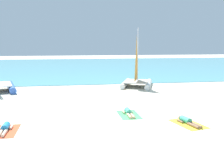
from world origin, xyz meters
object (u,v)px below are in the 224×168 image
(towel_middle, at_px, (129,115))
(towel_right, at_px, (188,124))
(sailboat_white, at_px, (137,78))
(sunbather_left, at_px, (5,128))
(sunbather_middle, at_px, (129,112))
(sunbather_right, at_px, (187,121))
(towel_left, at_px, (5,131))

(towel_middle, xyz_separation_m, towel_right, (2.52, -2.06, 0.00))
(sailboat_white, height_order, sunbather_left, sailboat_white)
(sunbather_middle, bearing_deg, towel_right, -41.04)
(sunbather_right, bearing_deg, sunbather_left, 164.62)
(sailboat_white, xyz_separation_m, towel_right, (-0.23, -11.10, -0.78))
(towel_middle, bearing_deg, sailboat_white, 73.04)
(towel_left, bearing_deg, towel_middle, 16.10)
(sunbather_left, height_order, towel_middle, sunbather_left)
(sunbather_middle, bearing_deg, towel_middle, -90.00)
(towel_middle, bearing_deg, sunbather_middle, 90.91)
(towel_right, bearing_deg, sunbather_left, 177.64)
(sailboat_white, relative_size, sunbather_middle, 3.39)
(towel_left, bearing_deg, sunbather_middle, 16.68)
(sunbather_left, bearing_deg, towel_right, -3.36)
(towel_left, relative_size, sunbather_middle, 1.22)
(sailboat_white, distance_m, towel_middle, 9.48)
(sailboat_white, xyz_separation_m, towel_left, (-8.89, -10.81, -0.78))
(towel_middle, xyz_separation_m, sunbather_right, (2.51, -2.00, 0.13))
(towel_right, height_order, sunbather_right, sunbather_right)
(sailboat_white, bearing_deg, sunbather_right, -71.01)
(sunbather_left, relative_size, sunbather_middle, 1.00)
(towel_left, height_order, sunbather_left, sunbather_left)
(towel_middle, height_order, sunbather_middle, sunbather_middle)
(towel_left, relative_size, towel_right, 1.00)
(sunbather_left, bearing_deg, sunbather_right, -2.93)
(sailboat_white, distance_m, sunbather_right, 11.06)
(sailboat_white, distance_m, towel_right, 11.13)
(sunbather_left, bearing_deg, sailboat_white, 49.40)
(towel_right, relative_size, sunbather_right, 1.22)
(sunbather_middle, distance_m, sunbather_right, 3.25)
(sailboat_white, xyz_separation_m, sunbather_left, (-8.89, -10.74, -0.66))
(sailboat_white, xyz_separation_m, sunbather_right, (-0.25, -11.04, -0.66))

